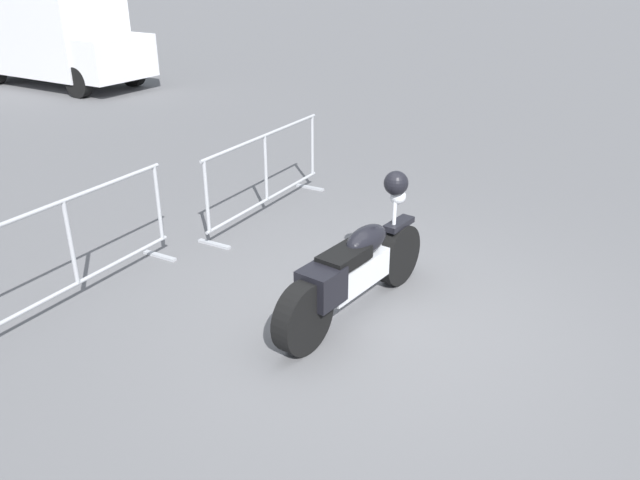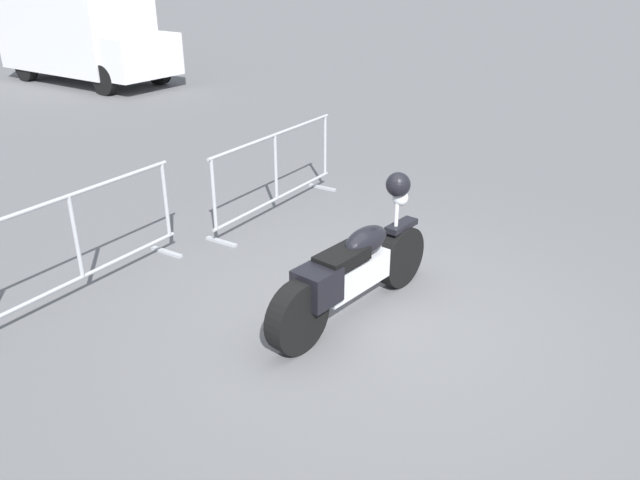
# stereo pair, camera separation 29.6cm
# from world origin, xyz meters

# --- Properties ---
(ground_plane) EXTENTS (120.00, 120.00, 0.00)m
(ground_plane) POSITION_xyz_m (0.00, 0.00, 0.00)
(ground_plane) COLOR #5B5B5E
(motorcycle) EXTENTS (2.18, 0.32, 1.23)m
(motorcycle) POSITION_xyz_m (-0.01, 0.25, 0.47)
(motorcycle) COLOR black
(motorcycle) RESTS_ON ground
(crowd_barrier_near) EXTENTS (2.46, 0.71, 1.07)m
(crowd_barrier_near) POSITION_xyz_m (-1.41, 2.53, 0.56)
(crowd_barrier_near) COLOR #9EA0A5
(crowd_barrier_near) RESTS_ON ground
(crowd_barrier_far) EXTENTS (2.46, 0.71, 1.07)m
(crowd_barrier_far) POSITION_xyz_m (1.39, 2.53, 0.56)
(crowd_barrier_far) COLOR #9EA0A5
(crowd_barrier_far) RESTS_ON ground
(delivery_van) EXTENTS (2.36, 5.15, 2.31)m
(delivery_van) POSITION_xyz_m (5.02, 12.82, 1.24)
(delivery_van) COLOR silver
(delivery_van) RESTS_ON ground
(planter_island) EXTENTS (3.41, 3.41, 1.15)m
(planter_island) POSITION_xyz_m (8.08, 15.75, 0.38)
(planter_island) COLOR #ADA89E
(planter_island) RESTS_ON ground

